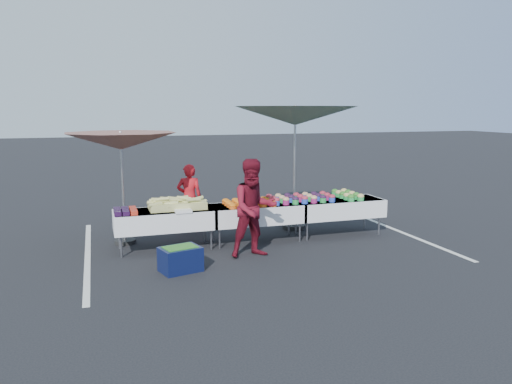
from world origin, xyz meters
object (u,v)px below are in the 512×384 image
object	(u,v)px
table_right	(338,207)
umbrella_left	(121,142)
vendor	(189,198)
storage_bin	(180,259)
umbrella_right	(295,117)
table_center	(256,213)
table_left	(165,219)
customer	(254,208)

from	to	relation	value
table_right	umbrella_left	distance (m)	4.57
table_right	vendor	size ratio (longest dim) A/B	1.27
table_right	storage_bin	size ratio (longest dim) A/B	2.56
vendor	umbrella_right	distance (m)	2.85
table_right	vendor	world-z (taller)	vendor
umbrella_left	storage_bin	distance (m)	2.81
table_center	storage_bin	size ratio (longest dim) A/B	2.56
table_right	table_left	bearing A→B (deg)	180.00
table_right	vendor	bearing A→B (deg)	157.34
table_center	storage_bin	bearing A→B (deg)	-141.61
table_center	umbrella_left	size ratio (longest dim) A/B	0.67
table_left	storage_bin	world-z (taller)	table_left
umbrella_left	storage_bin	bearing A→B (deg)	-69.62
customer	umbrella_left	distance (m)	2.91
vendor	umbrella_left	world-z (taller)	umbrella_left
table_center	umbrella_right	xyz separation A→B (m)	(1.13, 0.76, 1.87)
table_right	umbrella_left	size ratio (longest dim) A/B	0.67
table_center	customer	bearing A→B (deg)	-109.97
table_left	vendor	world-z (taller)	vendor
vendor	umbrella_left	size ratio (longest dim) A/B	0.53
storage_bin	umbrella_right	bearing A→B (deg)	21.47
table_right	customer	world-z (taller)	customer
table_left	table_right	xyz separation A→B (m)	(3.60, 0.00, 0.00)
table_center	table_right	world-z (taller)	same
table_right	umbrella_left	bearing A→B (deg)	171.37
storage_bin	umbrella_left	bearing A→B (deg)	95.11
customer	storage_bin	size ratio (longest dim) A/B	2.42
customer	umbrella_left	world-z (taller)	umbrella_left
vendor	storage_bin	size ratio (longest dim) A/B	2.02
umbrella_left	customer	bearing A→B (deg)	-36.73
table_left	vendor	xyz separation A→B (m)	(0.70, 1.21, 0.15)
table_right	umbrella_right	size ratio (longest dim) A/B	0.56
table_right	umbrella_right	xyz separation A→B (m)	(-0.67, 0.76, 1.87)
table_left	umbrella_left	size ratio (longest dim) A/B	0.67
umbrella_left	storage_bin	size ratio (longest dim) A/B	3.80
storage_bin	table_left	bearing A→B (deg)	77.04
table_left	customer	bearing A→B (deg)	-33.30
table_right	umbrella_right	bearing A→B (deg)	131.62
customer	storage_bin	xyz separation A→B (m)	(-1.40, -0.43, -0.67)
umbrella_left	umbrella_right	distance (m)	3.66
umbrella_right	storage_bin	xyz separation A→B (m)	(-2.87, -2.14, -2.24)
table_center	umbrella_left	xyz separation A→B (m)	(-2.50, 0.65, 1.41)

